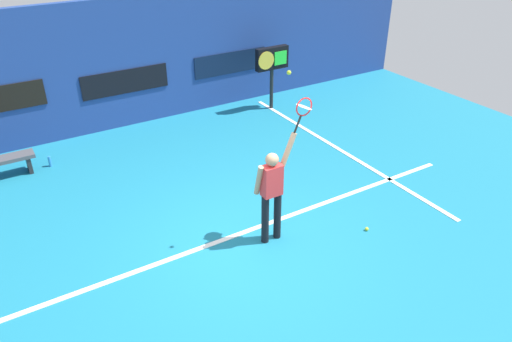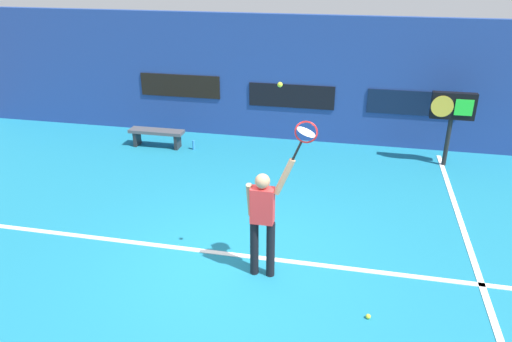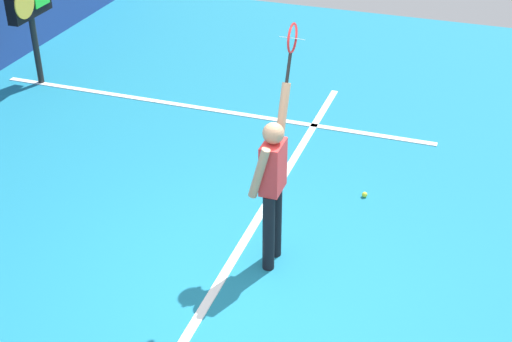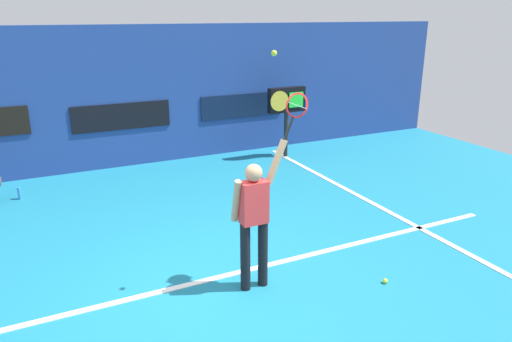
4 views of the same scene
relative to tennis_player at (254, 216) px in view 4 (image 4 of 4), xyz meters
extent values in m
plane|color=teal|center=(-0.46, 0.12, -1.01)|extent=(18.00, 18.00, 0.00)
cube|color=navy|center=(-0.46, 6.10, 0.58)|extent=(18.00, 0.20, 3.19)
cube|color=black|center=(-0.46, 5.98, 0.17)|extent=(2.20, 0.03, 0.60)
cube|color=#0C1933|center=(2.54, 5.98, 0.17)|extent=(2.20, 0.03, 0.60)
cube|color=white|center=(-0.46, 0.40, -1.00)|extent=(10.00, 0.10, 0.01)
cube|color=white|center=(3.26, 2.12, -1.00)|extent=(0.10, 7.00, 0.01)
cylinder|color=black|center=(-0.13, 0.00, -0.55)|extent=(0.13, 0.13, 0.92)
cylinder|color=black|center=(0.12, 0.00, -0.55)|extent=(0.13, 0.13, 0.92)
cube|color=red|center=(-0.01, 0.00, 0.18)|extent=(0.34, 0.20, 0.55)
sphere|color=tan|center=(-0.01, 0.00, 0.57)|extent=(0.22, 0.22, 0.22)
cylinder|color=tan|center=(0.30, 0.00, 0.67)|extent=(0.30, 0.09, 0.57)
cylinder|color=tan|center=(-0.21, 0.08, 0.21)|extent=(0.09, 0.23, 0.58)
cylinder|color=black|center=(0.47, 0.00, 1.08)|extent=(0.14, 0.03, 0.29)
torus|color=red|center=(0.58, 0.00, 1.35)|extent=(0.41, 0.02, 0.41)
cylinder|color=silver|center=(0.58, 0.00, 1.35)|extent=(0.25, 0.27, 0.10)
sphere|color=#CCE033|center=(0.22, -0.06, 1.98)|extent=(0.07, 0.07, 0.07)
cylinder|color=black|center=(3.30, 5.06, -0.44)|extent=(0.10, 0.10, 1.13)
cube|color=black|center=(3.30, 5.06, 0.42)|extent=(0.95, 0.18, 0.60)
cylinder|color=gold|center=(3.05, 4.96, 0.42)|extent=(0.48, 0.02, 0.48)
cube|color=#26D833|center=(3.51, 4.96, 0.42)|extent=(0.38, 0.02, 0.36)
cylinder|color=#338CD8|center=(-2.73, 4.77, -0.89)|extent=(0.07, 0.07, 0.24)
sphere|color=#CCE033|center=(1.60, -0.70, -0.98)|extent=(0.07, 0.07, 0.07)
camera|label=1|loc=(-3.86, -5.79, 4.29)|focal=34.62mm
camera|label=2|loc=(1.22, -6.16, 3.52)|focal=34.41mm
camera|label=3|loc=(-6.18, -1.95, 3.99)|focal=52.08mm
camera|label=4|loc=(-2.38, -4.97, 2.42)|focal=33.61mm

